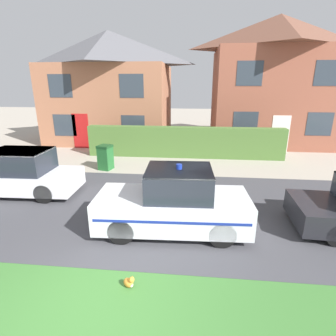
{
  "coord_description": "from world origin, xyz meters",
  "views": [
    {
      "loc": [
        1.66,
        -3.42,
        3.78
      ],
      "look_at": [
        0.8,
        5.05,
        1.05
      ],
      "focal_mm": 28.0,
      "sensor_mm": 36.0,
      "label": 1
    }
  ],
  "objects_px": {
    "police_car": "(174,203)",
    "neighbour_car_near": "(18,174)",
    "house_left": "(111,87)",
    "house_right": "(274,81)",
    "wheelie_bin": "(105,157)",
    "cat": "(129,282)"
  },
  "relations": [
    {
      "from": "neighbour_car_near",
      "to": "cat",
      "type": "bearing_deg",
      "value": 138.76
    },
    {
      "from": "house_right",
      "to": "wheelie_bin",
      "type": "height_order",
      "value": "house_right"
    },
    {
      "from": "neighbour_car_near",
      "to": "house_left",
      "type": "height_order",
      "value": "house_left"
    },
    {
      "from": "cat",
      "to": "house_right",
      "type": "distance_m",
      "value": 15.85
    },
    {
      "from": "neighbour_car_near",
      "to": "house_right",
      "type": "xyz_separation_m",
      "value": [
        11.12,
        9.96,
        3.22
      ]
    },
    {
      "from": "house_right",
      "to": "wheelie_bin",
      "type": "distance_m",
      "value": 11.82
    },
    {
      "from": "wheelie_bin",
      "to": "police_car",
      "type": "bearing_deg",
      "value": -41.07
    },
    {
      "from": "neighbour_car_near",
      "to": "wheelie_bin",
      "type": "relative_size",
      "value": 3.83
    },
    {
      "from": "cat",
      "to": "neighbour_car_near",
      "type": "xyz_separation_m",
      "value": [
        -5.01,
        4.14,
        0.63
      ]
    },
    {
      "from": "cat",
      "to": "neighbour_car_near",
      "type": "bearing_deg",
      "value": 170.02
    },
    {
      "from": "cat",
      "to": "house_left",
      "type": "bearing_deg",
      "value": 137.67
    },
    {
      "from": "police_car",
      "to": "house_left",
      "type": "xyz_separation_m",
      "value": [
        -5.27,
        11.85,
        2.83
      ]
    },
    {
      "from": "police_car",
      "to": "house_right",
      "type": "height_order",
      "value": "house_right"
    },
    {
      "from": "neighbour_car_near",
      "to": "house_left",
      "type": "bearing_deg",
      "value": -94.12
    },
    {
      "from": "wheelie_bin",
      "to": "neighbour_car_near",
      "type": "bearing_deg",
      "value": -111.47
    },
    {
      "from": "police_car",
      "to": "neighbour_car_near",
      "type": "relative_size",
      "value": 0.92
    },
    {
      "from": "house_left",
      "to": "wheelie_bin",
      "type": "bearing_deg",
      "value": -75.97
    },
    {
      "from": "neighbour_car_near",
      "to": "house_right",
      "type": "height_order",
      "value": "house_right"
    },
    {
      "from": "police_car",
      "to": "neighbour_car_near",
      "type": "height_order",
      "value": "police_car"
    },
    {
      "from": "house_left",
      "to": "wheelie_bin",
      "type": "relative_size",
      "value": 7.1
    },
    {
      "from": "police_car",
      "to": "wheelie_bin",
      "type": "height_order",
      "value": "police_car"
    },
    {
      "from": "cat",
      "to": "house_right",
      "type": "bearing_deg",
      "value": 96.18
    }
  ]
}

